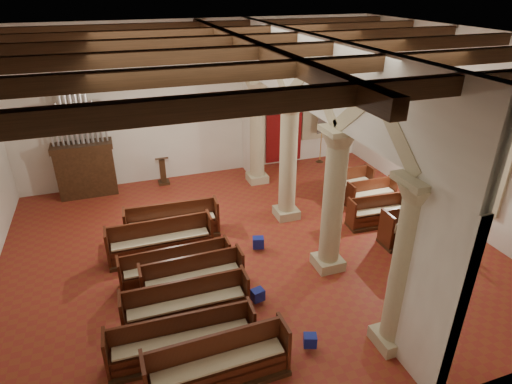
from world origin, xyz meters
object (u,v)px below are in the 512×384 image
object	(u,v)px
nave_pew_0	(219,369)
aisle_pew_0	(425,243)
pipe_organ	(84,160)
processional_banner	(321,145)
lectern	(163,172)

from	to	relation	value
nave_pew_0	aisle_pew_0	bearing A→B (deg)	18.05
pipe_organ	processional_banner	size ratio (longest dim) A/B	1.88
pipe_organ	processional_banner	world-z (taller)	pipe_organ
nave_pew_0	processional_banner	bearing A→B (deg)	52.30
pipe_organ	processional_banner	distance (m)	9.59
pipe_organ	aisle_pew_0	distance (m)	11.87
pipe_organ	aisle_pew_0	bearing A→B (deg)	-38.24
nave_pew_0	aisle_pew_0	xyz separation A→B (m)	(6.84, 2.43, -0.04)
aisle_pew_0	nave_pew_0	bearing A→B (deg)	-158.97
processional_banner	nave_pew_0	distance (m)	12.08
processional_banner	aisle_pew_0	size ratio (longest dim) A/B	1.35
pipe_organ	lectern	distance (m)	2.88
processional_banner	lectern	bearing A→B (deg)	166.20
nave_pew_0	aisle_pew_0	world-z (taller)	nave_pew_0
lectern	nave_pew_0	distance (m)	9.74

